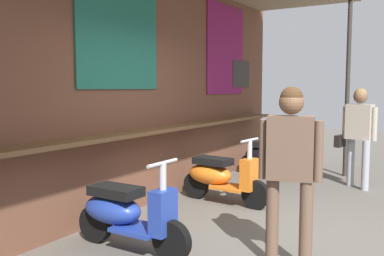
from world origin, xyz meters
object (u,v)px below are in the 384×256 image
object	(u,v)px
scooter_black	(271,156)
shopper_browsing	(358,128)
scooter_orange	(220,176)
shopper_passing	(290,157)
scooter_blue	(125,213)

from	to	relation	value
scooter_black	shopper_browsing	xyz separation A→B (m)	(-0.10, -1.55, 0.62)
scooter_orange	scooter_black	size ratio (longest dim) A/B	1.00
scooter_orange	shopper_passing	distance (m)	2.38
scooter_blue	shopper_passing	bearing A→B (deg)	16.68
shopper_browsing	shopper_passing	bearing A→B (deg)	12.95
scooter_blue	shopper_passing	size ratio (longest dim) A/B	0.83
scooter_black	shopper_passing	distance (m)	4.12
scooter_black	shopper_browsing	world-z (taller)	shopper_browsing
scooter_orange	scooter_black	world-z (taller)	same
scooter_blue	shopper_browsing	bearing A→B (deg)	70.05
scooter_orange	scooter_black	bearing A→B (deg)	94.39
scooter_blue	shopper_passing	world-z (taller)	shopper_passing
scooter_orange	scooter_black	xyz separation A→B (m)	(2.09, 0.00, 0.00)
scooter_orange	shopper_passing	size ratio (longest dim) A/B	0.84
shopper_browsing	shopper_passing	world-z (taller)	shopper_passing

